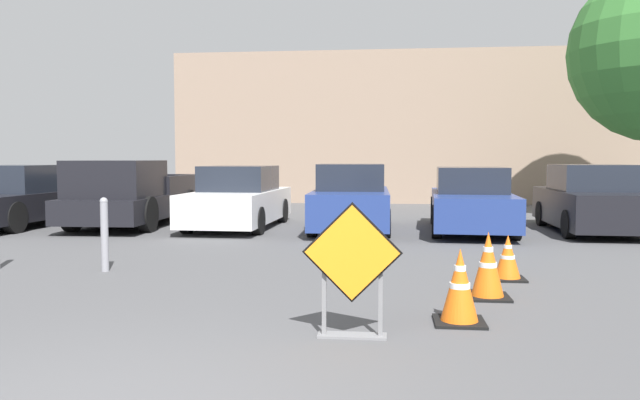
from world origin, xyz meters
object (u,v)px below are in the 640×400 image
object	(u,v)px
parked_car_fourth	(471,201)
parked_car_fifth	(594,201)
parked_car_third	(351,200)
traffic_cone_third	(508,258)
parked_car_second	(239,199)
bollard_nearest	(104,233)
road_closed_sign	(352,266)
traffic_cone_second	(488,266)
parked_car_nearest	(18,198)
pickup_truck	(130,196)
traffic_cone_nearest	(460,287)

from	to	relation	value
parked_car_fourth	parked_car_fifth	size ratio (longest dim) A/B	1.13
parked_car_third	parked_car_fourth	distance (m)	2.75
traffic_cone_third	parked_car_second	xyz separation A→B (m)	(-5.25, 5.99, 0.38)
bollard_nearest	road_closed_sign	bearing A→B (deg)	-38.24
traffic_cone_third	parked_car_fourth	world-z (taller)	parked_car_fourth
road_closed_sign	parked_car_second	distance (m)	9.61
traffic_cone_second	traffic_cone_third	size ratio (longest dim) A/B	1.28
parked_car_third	traffic_cone_third	bearing A→B (deg)	112.51
parked_car_nearest	parked_car_third	size ratio (longest dim) A/B	1.10
road_closed_sign	pickup_truck	bearing A→B (deg)	123.74
traffic_cone_nearest	parked_car_fourth	xyz separation A→B (m)	(1.15, 8.22, 0.31)
traffic_cone_second	parked_car_fourth	distance (m)	7.05
traffic_cone_third	parked_car_fifth	distance (m)	6.66
pickup_truck	parked_car_fourth	distance (m)	8.23
parked_car_third	parked_car_fourth	size ratio (longest dim) A/B	0.86
traffic_cone_second	parked_car_second	distance (m)	8.64
parked_car_nearest	parked_car_fifth	xyz separation A→B (m)	(13.72, 0.26, 0.01)
parked_car_second	parked_car_fifth	xyz separation A→B (m)	(8.23, -0.05, 0.02)
parked_car_second	bollard_nearest	size ratio (longest dim) A/B	4.00
traffic_cone_second	parked_car_fifth	distance (m)	7.92
parked_car_fourth	parked_car_fifth	world-z (taller)	parked_car_fifth
traffic_cone_nearest	traffic_cone_third	xyz separation A→B (m)	(0.91, 2.39, -0.07)
pickup_truck	traffic_cone_nearest	bearing A→B (deg)	128.61
traffic_cone_third	parked_car_fourth	bearing A→B (deg)	87.63
parked_car_nearest	bollard_nearest	distance (m)	7.53
parked_car_fourth	bollard_nearest	distance (m)	8.40
traffic_cone_nearest	parked_car_third	world-z (taller)	parked_car_third
parked_car_fourth	traffic_cone_nearest	bearing A→B (deg)	85.30
traffic_cone_third	parked_car_third	world-z (taller)	parked_car_third
road_closed_sign	traffic_cone_second	world-z (taller)	road_closed_sign
road_closed_sign	bollard_nearest	world-z (taller)	road_closed_sign
road_closed_sign	parked_car_fourth	xyz separation A→B (m)	(2.21, 8.86, 0.01)
pickup_truck	parked_car_second	world-z (taller)	pickup_truck
road_closed_sign	parked_car_nearest	distance (m)	12.36
bollard_nearest	parked_car_fifth	bearing A→B (deg)	34.13
traffic_cone_second	parked_car_fourth	bearing A→B (deg)	84.37
traffic_cone_nearest	parked_car_fifth	xyz separation A→B (m)	(3.90, 8.33, 0.33)
parked_car_second	bollard_nearest	world-z (taller)	parked_car_second
traffic_cone_third	parked_car_fifth	bearing A→B (deg)	63.34
traffic_cone_nearest	bollard_nearest	xyz separation A→B (m)	(-4.89, 2.38, 0.20)
bollard_nearest	parked_car_fourth	bearing A→B (deg)	44.01
road_closed_sign	parked_car_third	size ratio (longest dim) A/B	0.31
parked_car_third	bollard_nearest	bearing A→B (deg)	58.45
traffic_cone_third	parked_car_third	xyz separation A→B (m)	(-2.50, 5.66, 0.40)
parked_car_second	parked_car_nearest	bearing A→B (deg)	4.93
road_closed_sign	traffic_cone_third	bearing A→B (deg)	57.04
pickup_truck	parked_car_third	bearing A→B (deg)	175.10
parked_car_second	traffic_cone_nearest	bearing A→B (deg)	119.02
road_closed_sign	pickup_truck	distance (m)	10.83
traffic_cone_nearest	bollard_nearest	size ratio (longest dim) A/B	0.70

